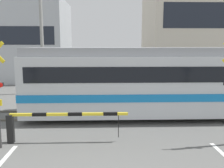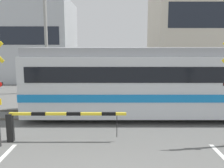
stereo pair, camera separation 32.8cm
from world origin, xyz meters
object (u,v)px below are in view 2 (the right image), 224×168
Objects in this scene: commuter_train at (202,80)px; pedestrian at (123,77)px; crossing_barrier_far at (152,88)px; crossing_barrier_near at (42,120)px.

commuter_train is 10.14× the size of pedestrian.
crossing_barrier_far is 2.56× the size of pedestrian.
crossing_barrier_near and crossing_barrier_far have the same top height.
pedestrian is (-1.49, 4.00, 0.15)m from crossing_barrier_far.
pedestrian is (3.26, 10.33, 0.15)m from crossing_barrier_near.
pedestrian is at bearing 72.47° from crossing_barrier_near.
crossing_barrier_near is 10.83m from pedestrian.
pedestrian reaches higher than crossing_barrier_far.
crossing_barrier_far is (4.75, 6.33, 0.00)m from crossing_barrier_near.
commuter_train is 7.89m from pedestrian.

